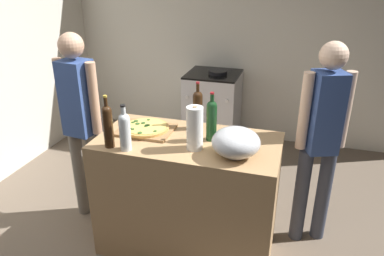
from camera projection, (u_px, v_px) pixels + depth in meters
The scene contains 15 objects.
ground_plane at pixel (199, 192), 3.66m from camera, with size 4.66×3.48×0.02m, color #6B5B4C.
kitchen_wall_rear at pixel (234, 34), 4.44m from camera, with size 4.66×0.10×2.60m, color silver.
kitchen_wall_left at pixel (1, 48), 3.69m from camera, with size 0.10×3.48×2.60m, color silver.
counter at pixel (188, 194), 2.79m from camera, with size 1.30×0.67×0.92m, color tan.
cutting_board at pixel (146, 130), 2.74m from camera, with size 0.40×0.32×0.02m, color #9E7247.
pizza at pixel (146, 127), 2.73m from camera, with size 0.35×0.35×0.03m.
mixing_bowl at pixel (236, 142), 2.35m from camera, with size 0.32×0.32×0.19m.
paper_towel_roll at pixel (195, 128), 2.42m from camera, with size 0.11×0.11×0.30m.
wine_bottle_green at pixel (108, 124), 2.45m from camera, with size 0.07×0.07×0.37m.
wine_bottle_dark at pixel (212, 119), 2.55m from camera, with size 0.07×0.07×0.35m.
wine_bottle_amber at pixel (125, 130), 2.41m from camera, with size 0.08×0.08×0.32m.
wine_bottle_clear at pixel (198, 108), 2.73m from camera, with size 0.07×0.07×0.36m.
stove at pixel (213, 109), 4.46m from camera, with size 0.61×0.61×0.95m.
person_in_stripes at pixel (81, 119), 2.95m from camera, with size 0.39×0.23×1.61m.
person_in_red at pixel (321, 136), 2.68m from camera, with size 0.35×0.26×1.60m.
Camera 1 is at (0.83, -1.54, 2.05)m, focal length 34.35 mm.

